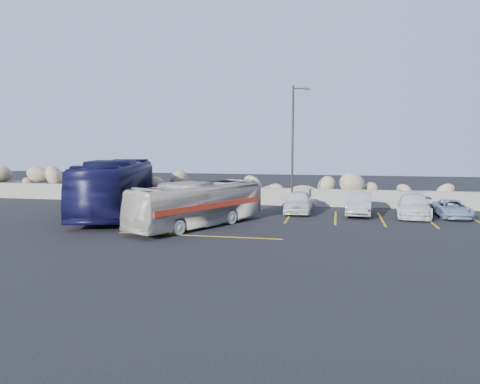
% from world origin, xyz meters
% --- Properties ---
extents(ground, '(90.00, 90.00, 0.00)m').
position_xyz_m(ground, '(0.00, 0.00, 0.00)').
color(ground, black).
rests_on(ground, ground).
extents(seawall, '(60.00, 0.40, 1.20)m').
position_xyz_m(seawall, '(0.00, 12.00, 0.60)').
color(seawall, gray).
rests_on(seawall, ground).
extents(riprap_pile, '(54.00, 2.80, 2.60)m').
position_xyz_m(riprap_pile, '(0.00, 13.20, 1.30)').
color(riprap_pile, '#948461').
rests_on(riprap_pile, ground).
extents(parking_lines, '(18.16, 9.36, 0.01)m').
position_xyz_m(parking_lines, '(4.64, 5.57, 0.01)').
color(parking_lines, gold).
rests_on(parking_lines, ground).
extents(lamppost, '(1.14, 0.18, 8.00)m').
position_xyz_m(lamppost, '(2.56, 9.50, 4.30)').
color(lamppost, '#302D2A').
rests_on(lamppost, ground).
extents(vintage_bus, '(5.65, 8.46, 2.36)m').
position_xyz_m(vintage_bus, '(-1.72, 2.58, 1.18)').
color(vintage_bus, beige).
rests_on(vintage_bus, ground).
extents(tour_coach, '(5.71, 12.29, 3.33)m').
position_xyz_m(tour_coach, '(-7.91, 5.71, 1.67)').
color(tour_coach, '#111139').
rests_on(tour_coach, ground).
extents(car_a, '(1.71, 4.12, 1.40)m').
position_xyz_m(car_a, '(2.99, 8.57, 0.70)').
color(car_a, white).
rests_on(car_a, ground).
extents(car_b, '(1.73, 4.23, 1.36)m').
position_xyz_m(car_b, '(6.69, 8.44, 0.68)').
color(car_b, '#A9A9AE').
rests_on(car_b, ground).
extents(car_c, '(2.34, 4.78, 1.34)m').
position_xyz_m(car_c, '(9.83, 8.44, 0.67)').
color(car_c, white).
rests_on(car_c, ground).
extents(car_d, '(1.82, 3.73, 1.02)m').
position_xyz_m(car_d, '(12.02, 8.57, 0.51)').
color(car_d, '#85A2BD').
rests_on(car_d, ground).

